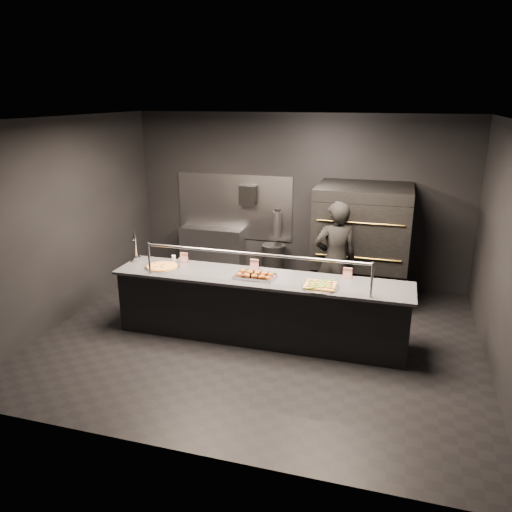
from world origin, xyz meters
name	(u,v)px	position (x,y,z in m)	size (l,w,h in m)	color
room	(259,235)	(-0.02, 0.05, 1.50)	(6.04, 6.00, 3.00)	black
service_counter	(260,307)	(0.00, 0.00, 0.46)	(4.10, 0.78, 1.37)	black
pizza_oven	(361,243)	(1.20, 1.90, 0.97)	(1.50, 1.23, 1.91)	black
prep_shelf	(212,251)	(-1.60, 2.32, 0.45)	(1.20, 0.35, 0.90)	#99999E
towel_dispenser	(248,195)	(-0.90, 2.39, 1.55)	(0.30, 0.20, 0.35)	black
fire_extinguisher	(277,223)	(-0.35, 2.40, 1.06)	(0.14, 0.14, 0.51)	#B2B2B7
beer_tap	(136,252)	(-1.95, 0.12, 1.06)	(0.13, 0.18, 0.49)	silver
round_pizza	(162,267)	(-1.45, -0.03, 0.94)	(0.51, 0.51, 0.03)	silver
slider_tray_a	(252,275)	(-0.10, -0.03, 0.95)	(0.49, 0.37, 0.08)	silver
slider_tray_b	(259,276)	(0.00, -0.05, 0.95)	(0.46, 0.36, 0.07)	silver
square_pizza	(320,286)	(0.85, -0.15, 0.94)	(0.50, 0.50, 0.05)	silver
condiment_jar	(176,259)	(-1.37, 0.25, 0.97)	(0.15, 0.06, 0.10)	silver
tent_cards	(259,265)	(-0.09, 0.28, 1.00)	(2.52, 0.04, 0.15)	white
trash_bin	(273,263)	(-0.37, 2.22, 0.35)	(0.42, 0.42, 0.70)	black
worker	(335,260)	(0.88, 1.07, 0.90)	(0.66, 0.43, 1.81)	black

